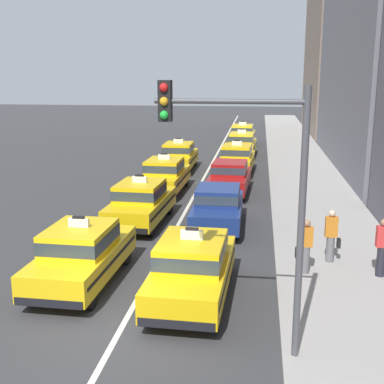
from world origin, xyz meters
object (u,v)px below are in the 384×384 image
object	(u,v)px
sedan_right_third	(230,176)
pedestrian_by_storefront	(305,247)
taxi_right_sixth	(242,135)
taxi_left_third	(165,175)
taxi_right_nearest	(193,267)
traffic_light_pole	(251,176)
pedestrian_mid_block	(331,236)
taxi_left_nearest	(82,253)
sedan_right_second	(218,206)
taxi_left_fourth	(179,156)
pedestrian_near_crosswalk	(382,247)
taxi_right_fourth	(237,158)
taxi_left_second	(141,202)
taxi_right_fifth	(242,144)

from	to	relation	value
sedan_right_third	pedestrian_by_storefront	world-z (taller)	pedestrian_by_storefront
taxi_right_sixth	taxi_left_third	bearing A→B (deg)	-100.44
taxi_right_nearest	sedan_right_third	size ratio (longest dim) A/B	1.05
pedestrian_by_storefront	traffic_light_pole	distance (m)	5.52
taxi_right_nearest	pedestrian_mid_block	xyz separation A→B (m)	(3.81, 2.85, 0.07)
taxi_left_third	traffic_light_pole	size ratio (longest dim) A/B	0.82
taxi_left_nearest	sedan_right_second	world-z (taller)	taxi_left_nearest
taxi_left_fourth	sedan_right_third	size ratio (longest dim) A/B	1.04
pedestrian_mid_block	traffic_light_pole	bearing A→B (deg)	-113.14
taxi_left_nearest	taxi_left_third	bearing A→B (deg)	88.74
taxi_left_fourth	taxi_left_nearest	bearing A→B (deg)	-90.01
sedan_right_third	pedestrian_near_crosswalk	size ratio (longest dim) A/B	2.63
traffic_light_pole	taxi_right_nearest	bearing A→B (deg)	119.09
taxi_left_fourth	taxi_right_fourth	world-z (taller)	same
taxi_right_fourth	taxi_left_second	bearing A→B (deg)	-106.51
taxi_left_nearest	taxi_right_sixth	world-z (taller)	same
sedan_right_second	traffic_light_pole	xyz separation A→B (m)	(1.34, -8.98, 2.97)
taxi_right_fourth	pedestrian_near_crosswalk	bearing A→B (deg)	-72.78
taxi_left_third	pedestrian_near_crosswalk	bearing A→B (deg)	-51.10
taxi_left_nearest	pedestrian_by_storefront	bearing A→B (deg)	11.02
taxi_right_sixth	pedestrian_mid_block	xyz separation A→B (m)	(3.58, -25.96, 0.07)
pedestrian_by_storefront	pedestrian_near_crosswalk	bearing A→B (deg)	1.41
traffic_light_pole	sedan_right_second	bearing A→B (deg)	98.52
sedan_right_second	taxi_right_fifth	bearing A→B (deg)	89.14
taxi_left_third	taxi_right_nearest	xyz separation A→B (m)	(2.91, -11.75, 0.00)
taxi_left_fourth	pedestrian_mid_block	distance (m)	16.32
taxi_right_fourth	taxi_right_fifth	world-z (taller)	same
taxi_left_fourth	taxi_right_nearest	bearing A→B (deg)	-79.85
sedan_right_second	taxi_left_third	bearing A→B (deg)	119.27
taxi_right_fifth	taxi_left_nearest	bearing A→B (deg)	-98.89
taxi_left_second	pedestrian_near_crosswalk	bearing A→B (deg)	-29.90
sedan_right_second	pedestrian_near_crosswalk	world-z (taller)	pedestrian_near_crosswalk
taxi_left_nearest	taxi_left_second	xyz separation A→B (m)	(0.30, 5.79, 0.00)
taxi_left_nearest	taxi_right_nearest	distance (m)	3.22
taxi_right_fifth	pedestrian_mid_block	xyz separation A→B (m)	(3.44, -20.37, 0.07)
taxi_left_fourth	sedan_right_second	world-z (taller)	taxi_left_fourth
taxi_left_third	pedestrian_mid_block	bearing A→B (deg)	-52.93
taxi_right_fifth	taxi_left_third	bearing A→B (deg)	-106.00
taxi_left_fourth	taxi_left_second	bearing A→B (deg)	-88.46
taxi_right_sixth	taxi_right_fourth	bearing A→B (deg)	-89.54
pedestrian_mid_block	traffic_light_pole	distance (m)	6.62
taxi_left_nearest	taxi_right_sixth	distance (m)	28.39
taxi_right_nearest	taxi_right_sixth	size ratio (longest dim) A/B	1.00
taxi_left_fourth	pedestrian_near_crosswalk	world-z (taller)	taxi_left_fourth
taxi_left_second	taxi_left_third	xyz separation A→B (m)	(-0.06, 5.33, 0.00)
taxi_right_sixth	taxi_right_fifth	bearing A→B (deg)	-88.53
taxi_left_second	pedestrian_by_storefront	bearing A→B (deg)	-38.32
taxi_left_nearest	traffic_light_pole	size ratio (longest dim) A/B	0.83
taxi_left_second	pedestrian_near_crosswalk	xyz separation A→B (m)	(7.91, -4.55, 0.11)
taxi_right_nearest	taxi_right_sixth	world-z (taller)	same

